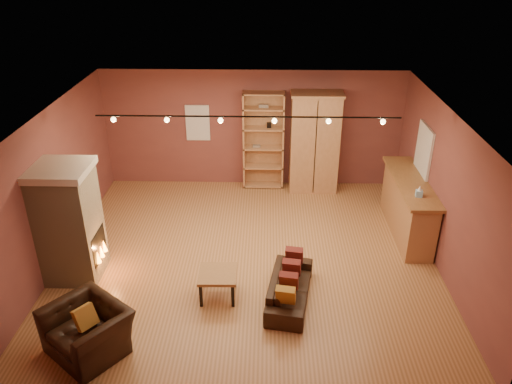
{
  "coord_description": "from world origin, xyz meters",
  "views": [
    {
      "loc": [
        0.34,
        -7.91,
        5.42
      ],
      "look_at": [
        0.15,
        0.2,
        1.29
      ],
      "focal_mm": 35.0,
      "sensor_mm": 36.0,
      "label": 1
    }
  ],
  "objects_px": {
    "fireplace": "(70,223)",
    "loveseat": "(290,283)",
    "bar_counter": "(408,206)",
    "coffee_table": "(218,276)",
    "armoire": "(314,142)",
    "bookcase": "(263,139)",
    "armchair": "(87,324)"
  },
  "relations": [
    {
      "from": "loveseat",
      "to": "armoire",
      "type": "bearing_deg",
      "value": -0.01
    },
    {
      "from": "fireplace",
      "to": "armchair",
      "type": "distance_m",
      "value": 2.11
    },
    {
      "from": "fireplace",
      "to": "bar_counter",
      "type": "distance_m",
      "value": 6.46
    },
    {
      "from": "bar_counter",
      "to": "coffee_table",
      "type": "bearing_deg",
      "value": -149.13
    },
    {
      "from": "bar_counter",
      "to": "armchair",
      "type": "distance_m",
      "value": 6.44
    },
    {
      "from": "fireplace",
      "to": "armchair",
      "type": "height_order",
      "value": "fireplace"
    },
    {
      "from": "loveseat",
      "to": "bar_counter",
      "type": "bearing_deg",
      "value": -38.16
    },
    {
      "from": "bar_counter",
      "to": "coffee_table",
      "type": "height_order",
      "value": "bar_counter"
    },
    {
      "from": "armoire",
      "to": "armchair",
      "type": "xyz_separation_m",
      "value": [
        -3.66,
        -5.4,
        -0.71
      ]
    },
    {
      "from": "loveseat",
      "to": "coffee_table",
      "type": "relative_size",
      "value": 2.59
    },
    {
      "from": "armchair",
      "to": "armoire",
      "type": "bearing_deg",
      "value": 94.27
    },
    {
      "from": "bar_counter",
      "to": "coffee_table",
      "type": "xyz_separation_m",
      "value": [
        -3.66,
        -2.19,
        -0.19
      ]
    },
    {
      "from": "bookcase",
      "to": "bar_counter",
      "type": "relative_size",
      "value": 0.96
    },
    {
      "from": "bookcase",
      "to": "bar_counter",
      "type": "xyz_separation_m",
      "value": [
        2.95,
        -2.12,
        -0.6
      ]
    },
    {
      "from": "fireplace",
      "to": "bar_counter",
      "type": "height_order",
      "value": "fireplace"
    },
    {
      "from": "bookcase",
      "to": "loveseat",
      "type": "bearing_deg",
      "value": -83.57
    },
    {
      "from": "bookcase",
      "to": "loveseat",
      "type": "height_order",
      "value": "bookcase"
    },
    {
      "from": "bar_counter",
      "to": "armchair",
      "type": "bearing_deg",
      "value": -147.46
    },
    {
      "from": "bookcase",
      "to": "bar_counter",
      "type": "bearing_deg",
      "value": -35.72
    },
    {
      "from": "fireplace",
      "to": "bookcase",
      "type": "distance_m",
      "value": 4.97
    },
    {
      "from": "bookcase",
      "to": "armchair",
      "type": "distance_m",
      "value": 6.15
    },
    {
      "from": "bar_counter",
      "to": "coffee_table",
      "type": "relative_size",
      "value": 3.84
    },
    {
      "from": "bookcase",
      "to": "bar_counter",
      "type": "distance_m",
      "value": 3.68
    },
    {
      "from": "armoire",
      "to": "bar_counter",
      "type": "distance_m",
      "value": 2.69
    },
    {
      "from": "armchair",
      "to": "bookcase",
      "type": "bearing_deg",
      "value": 104.49
    },
    {
      "from": "armoire",
      "to": "coffee_table",
      "type": "relative_size",
      "value": 3.74
    },
    {
      "from": "armoire",
      "to": "coffee_table",
      "type": "xyz_separation_m",
      "value": [
        -1.9,
        -4.13,
        -0.79
      ]
    },
    {
      "from": "bookcase",
      "to": "loveseat",
      "type": "distance_m",
      "value": 4.48
    },
    {
      "from": "bar_counter",
      "to": "loveseat",
      "type": "distance_m",
      "value": 3.34
    },
    {
      "from": "armoire",
      "to": "loveseat",
      "type": "relative_size",
      "value": 1.44
    },
    {
      "from": "fireplace",
      "to": "loveseat",
      "type": "relative_size",
      "value": 1.29
    },
    {
      "from": "fireplace",
      "to": "loveseat",
      "type": "bearing_deg",
      "value": -9.62
    }
  ]
}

